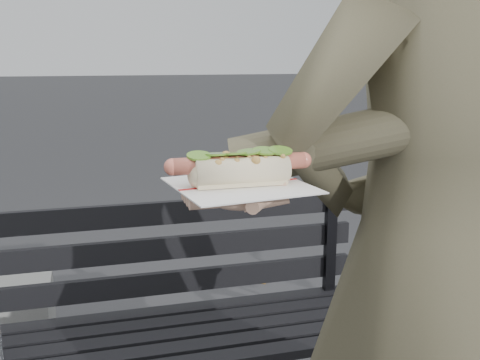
# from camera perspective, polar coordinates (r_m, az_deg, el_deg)

# --- Properties ---
(park_bench) EXTENTS (1.50, 0.44, 0.88)m
(park_bench) POSITION_cam_1_polar(r_m,az_deg,el_deg) (1.95, -8.56, -13.24)
(park_bench) COLOR black
(park_bench) RESTS_ON ground
(person) EXTENTS (0.73, 0.51, 1.89)m
(person) POSITION_cam_1_polar(r_m,az_deg,el_deg) (1.18, 18.50, -9.15)
(person) COLOR #4A4731
(person) RESTS_ON ground
(held_hotdog) EXTENTS (0.64, 0.32, 0.20)m
(held_hotdog) POSITION_cam_1_polar(r_m,az_deg,el_deg) (0.96, 10.37, 3.50)
(held_hotdog) COLOR #4A4731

